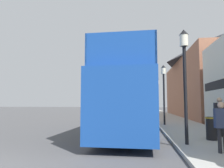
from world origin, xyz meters
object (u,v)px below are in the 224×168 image
Objects in this scene: lamp_post_third at (158,90)px; parked_car_ahead_of_bus at (141,114)px; tour_bus at (131,100)px; lamp_post_second at (164,83)px; pedestrian_second at (222,122)px; pedestrian_third at (220,113)px; litter_bin at (211,128)px; lamp_post_nearest at (185,64)px.

parked_car_ahead_of_bus is at bearing -120.05° from lamp_post_third.
parked_car_ahead_of_bus is (0.64, 8.21, -1.18)m from tour_bus.
lamp_post_second is 1.01× the size of lamp_post_third.
pedestrian_second is at bearing -77.20° from parked_car_ahead_of_bus.
pedestrian_third is 1.34m from litter_bin.
lamp_post_second is 4.52× the size of litter_bin.
pedestrian_second is 9.17m from lamp_post_second.
litter_bin is at bearing -85.70° from lamp_post_third.
parked_car_ahead_of_bus is 10.41m from pedestrian_third.
tour_bus reaches higher than pedestrian_third.
tour_bus is 5.93× the size of pedestrian_third.
pedestrian_second is 0.37× the size of lamp_post_third.
pedestrian_third is 0.42× the size of lamp_post_second.
pedestrian_second is at bearing -57.32° from tour_bus.
lamp_post_nearest is at bearing 120.11° from pedestrian_second.
lamp_post_second is 6.94m from litter_bin.
parked_car_ahead_of_bus is 5.30m from lamp_post_second.
tour_bus is 4.54m from lamp_post_nearest.
pedestrian_third is (3.57, -9.76, 0.53)m from parked_car_ahead_of_bus.
parked_car_ahead_of_bus is at bearing 87.52° from tour_bus.
pedestrian_third is 0.42× the size of lamp_post_third.
lamp_post_second is at bearing -67.09° from parked_car_ahead_of_bus.
litter_bin is at bearing 79.44° from pedestrian_second.
lamp_post_nearest is 15.07m from lamp_post_third.
parked_car_ahead_of_bus is 0.94× the size of lamp_post_third.
pedestrian_second is 0.36× the size of lamp_post_nearest.
lamp_post_third is at bearing 62.59° from parked_car_ahead_of_bus.
pedestrian_second reaches higher than litter_bin.
lamp_post_nearest is at bearing -132.46° from pedestrian_third.
pedestrian_third is at bearing -70.10° from lamp_post_second.
parked_car_ahead_of_bus is 4.37m from lamp_post_third.
tour_bus reaches higher than litter_bin.
tour_bus is 11.16× the size of litter_bin.
pedestrian_second is 3.73m from pedestrian_third.
lamp_post_nearest reaches higher than lamp_post_third.
pedestrian_second is 1.65× the size of litter_bin.
lamp_post_third is (2.45, 11.34, 1.25)m from tour_bus.
parked_car_ahead_of_bus is 2.54× the size of pedestrian_second.
pedestrian_second is at bearing -59.89° from lamp_post_nearest.
tour_bus reaches higher than parked_car_ahead_of_bus.
parked_car_ahead_of_bus is at bearing 97.58° from lamp_post_nearest.
pedestrian_second is 2.65m from lamp_post_nearest.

